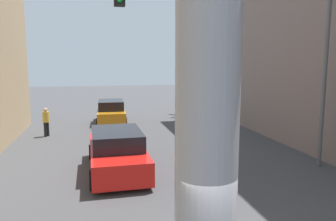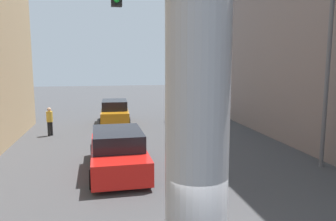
{
  "view_description": "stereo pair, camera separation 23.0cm",
  "coord_description": "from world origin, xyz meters",
  "px_view_note": "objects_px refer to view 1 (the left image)",
  "views": [
    {
      "loc": [
        -2.31,
        -4.35,
        4.08
      ],
      "look_at": [
        0.0,
        6.2,
        2.48
      ],
      "focal_mm": 35.0,
      "sensor_mm": 36.0,
      "label": 1
    },
    {
      "loc": [
        -2.08,
        -4.4,
        4.08
      ],
      "look_at": [
        0.0,
        6.2,
        2.48
      ],
      "focal_mm": 35.0,
      "sensor_mm": 36.0,
      "label": 2
    }
  ],
  "objects_px": {
    "car_lead": "(117,152)",
    "palm_tree_far_right": "(213,53)",
    "car_far": "(111,113)",
    "pedestrian_far_left": "(46,120)",
    "street_lamp": "(315,56)"
  },
  "relations": [
    {
      "from": "car_lead",
      "to": "palm_tree_far_right",
      "type": "bearing_deg",
      "value": 56.82
    },
    {
      "from": "street_lamp",
      "to": "car_lead",
      "type": "height_order",
      "value": "street_lamp"
    },
    {
      "from": "palm_tree_far_right",
      "to": "pedestrian_far_left",
      "type": "xyz_separation_m",
      "value": [
        -11.91,
        -6.19,
        -3.89
      ]
    },
    {
      "from": "car_far",
      "to": "pedestrian_far_left",
      "type": "relative_size",
      "value": 2.75
    },
    {
      "from": "car_lead",
      "to": "palm_tree_far_right",
      "type": "xyz_separation_m",
      "value": [
        8.45,
        12.92,
        4.08
      ]
    },
    {
      "from": "car_far",
      "to": "car_lead",
      "type": "bearing_deg",
      "value": -91.3
    },
    {
      "from": "palm_tree_far_right",
      "to": "pedestrian_far_left",
      "type": "bearing_deg",
      "value": -152.53
    },
    {
      "from": "pedestrian_far_left",
      "to": "palm_tree_far_right",
      "type": "bearing_deg",
      "value": 27.47
    },
    {
      "from": "car_lead",
      "to": "car_far",
      "type": "xyz_separation_m",
      "value": [
        0.23,
        9.95,
        -0.0
      ]
    },
    {
      "from": "car_lead",
      "to": "pedestrian_far_left",
      "type": "bearing_deg",
      "value": 117.23
    },
    {
      "from": "palm_tree_far_right",
      "to": "car_lead",
      "type": "bearing_deg",
      "value": -123.18
    },
    {
      "from": "car_lead",
      "to": "palm_tree_far_right",
      "type": "distance_m",
      "value": 15.97
    },
    {
      "from": "street_lamp",
      "to": "palm_tree_far_right",
      "type": "distance_m",
      "value": 14.06
    },
    {
      "from": "car_far",
      "to": "palm_tree_far_right",
      "type": "distance_m",
      "value": 9.65
    },
    {
      "from": "pedestrian_far_left",
      "to": "street_lamp",
      "type": "bearing_deg",
      "value": -35.68
    }
  ]
}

